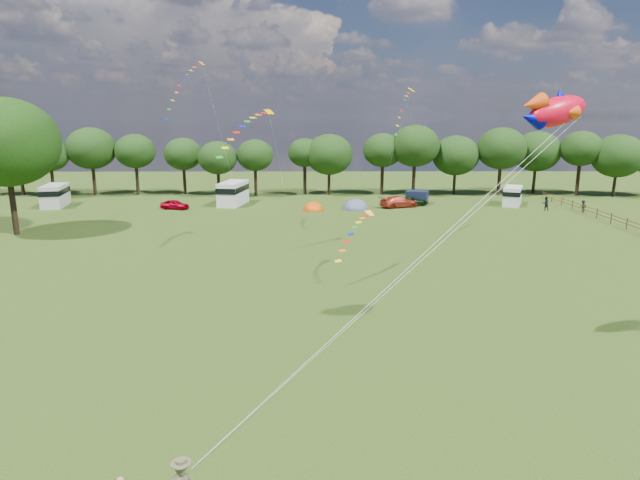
{
  "coord_description": "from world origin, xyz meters",
  "views": [
    {
      "loc": [
        -0.24,
        -24.06,
        11.43
      ],
      "look_at": [
        0.0,
        8.0,
        4.0
      ],
      "focal_mm": 30.0,
      "sensor_mm": 36.0,
      "label": 1
    }
  ],
  "objects_px": {
    "campervan_d": "(513,195)",
    "campervan_b": "(233,192)",
    "walker_b": "(583,206)",
    "tent_greyblue": "(356,209)",
    "big_tree": "(5,142)",
    "car_d": "(412,201)",
    "walker_a": "(545,204)",
    "fish_kite": "(553,111)",
    "car_c": "(399,202)",
    "tent_orange": "(313,210)",
    "campervan_a": "(55,195)",
    "car_a": "(175,204)"
  },
  "relations": [
    {
      "from": "tent_orange",
      "to": "tent_greyblue",
      "type": "distance_m",
      "value": 5.45
    },
    {
      "from": "big_tree",
      "to": "fish_kite",
      "type": "distance_m",
      "value": 48.95
    },
    {
      "from": "car_d",
      "to": "campervan_d",
      "type": "relative_size",
      "value": 0.82
    },
    {
      "from": "car_c",
      "to": "campervan_a",
      "type": "distance_m",
      "value": 44.63
    },
    {
      "from": "car_c",
      "to": "fish_kite",
      "type": "relative_size",
      "value": 1.26
    },
    {
      "from": "campervan_b",
      "to": "campervan_d",
      "type": "xyz_separation_m",
      "value": [
        36.94,
        -0.65,
        -0.33
      ]
    },
    {
      "from": "fish_kite",
      "to": "walker_a",
      "type": "xyz_separation_m",
      "value": [
        17.97,
        41.03,
        -10.8
      ]
    },
    {
      "from": "tent_orange",
      "to": "walker_a",
      "type": "bearing_deg",
      "value": -0.41
    },
    {
      "from": "car_a",
      "to": "campervan_d",
      "type": "distance_m",
      "value": 43.89
    },
    {
      "from": "campervan_a",
      "to": "campervan_b",
      "type": "distance_m",
      "value": 22.97
    },
    {
      "from": "big_tree",
      "to": "tent_orange",
      "type": "relative_size",
      "value": 4.48
    },
    {
      "from": "car_a",
      "to": "campervan_b",
      "type": "distance_m",
      "value": 7.84
    },
    {
      "from": "walker_a",
      "to": "big_tree",
      "type": "bearing_deg",
      "value": 6.57
    },
    {
      "from": "car_d",
      "to": "car_a",
      "type": "bearing_deg",
      "value": 76.62
    },
    {
      "from": "campervan_d",
      "to": "fish_kite",
      "type": "height_order",
      "value": "fish_kite"
    },
    {
      "from": "tent_orange",
      "to": "fish_kite",
      "type": "distance_m",
      "value": 44.23
    },
    {
      "from": "car_c",
      "to": "campervan_b",
      "type": "relative_size",
      "value": 0.74
    },
    {
      "from": "campervan_b",
      "to": "walker_a",
      "type": "xyz_separation_m",
      "value": [
        39.58,
        -4.82,
        -0.77
      ]
    },
    {
      "from": "campervan_b",
      "to": "fish_kite",
      "type": "xyz_separation_m",
      "value": [
        21.61,
        -45.85,
        10.03
      ]
    },
    {
      "from": "car_c",
      "to": "fish_kite",
      "type": "xyz_separation_m",
      "value": [
        -0.05,
        -43.43,
        10.93
      ]
    },
    {
      "from": "car_d",
      "to": "campervan_a",
      "type": "height_order",
      "value": "campervan_a"
    },
    {
      "from": "car_a",
      "to": "big_tree",
      "type": "bearing_deg",
      "value": 155.94
    },
    {
      "from": "campervan_b",
      "to": "walker_b",
      "type": "bearing_deg",
      "value": -88.68
    },
    {
      "from": "campervan_d",
      "to": "walker_b",
      "type": "bearing_deg",
      "value": -104.23
    },
    {
      "from": "car_d",
      "to": "campervan_d",
      "type": "distance_m",
      "value": 13.44
    },
    {
      "from": "campervan_b",
      "to": "walker_a",
      "type": "distance_m",
      "value": 39.88
    },
    {
      "from": "car_c",
      "to": "walker_a",
      "type": "xyz_separation_m",
      "value": [
        17.91,
        -2.4,
        0.13
      ]
    },
    {
      "from": "car_c",
      "to": "walker_b",
      "type": "xyz_separation_m",
      "value": [
        22.04,
        -3.58,
        -0.0
      ]
    },
    {
      "from": "car_a",
      "to": "campervan_b",
      "type": "relative_size",
      "value": 0.56
    },
    {
      "from": "tent_orange",
      "to": "big_tree",
      "type": "bearing_deg",
      "value": -155.03
    },
    {
      "from": "car_a",
      "to": "tent_greyblue",
      "type": "bearing_deg",
      "value": -74.73
    },
    {
      "from": "campervan_a",
      "to": "campervan_d",
      "type": "relative_size",
      "value": 1.13
    },
    {
      "from": "campervan_d",
      "to": "campervan_b",
      "type": "bearing_deg",
      "value": 113.01
    },
    {
      "from": "big_tree",
      "to": "walker_a",
      "type": "relative_size",
      "value": 7.74
    },
    {
      "from": "car_c",
      "to": "tent_greyblue",
      "type": "distance_m",
      "value": 5.85
    },
    {
      "from": "campervan_a",
      "to": "walker_a",
      "type": "distance_m",
      "value": 62.62
    },
    {
      "from": "car_a",
      "to": "campervan_a",
      "type": "relative_size",
      "value": 0.6
    },
    {
      "from": "car_d",
      "to": "walker_a",
      "type": "height_order",
      "value": "walker_a"
    },
    {
      "from": "car_a",
      "to": "fish_kite",
      "type": "xyz_separation_m",
      "value": [
        28.46,
        -42.16,
        11.05
      ]
    },
    {
      "from": "campervan_d",
      "to": "walker_b",
      "type": "distance_m",
      "value": 8.65
    },
    {
      "from": "tent_orange",
      "to": "walker_a",
      "type": "height_order",
      "value": "walker_a"
    },
    {
      "from": "walker_a",
      "to": "walker_b",
      "type": "height_order",
      "value": "walker_a"
    },
    {
      "from": "car_c",
      "to": "campervan_a",
      "type": "relative_size",
      "value": 0.8
    },
    {
      "from": "car_a",
      "to": "fish_kite",
      "type": "relative_size",
      "value": 0.95
    },
    {
      "from": "big_tree",
      "to": "car_d",
      "type": "xyz_separation_m",
      "value": [
        42.29,
        17.14,
        -8.42
      ]
    },
    {
      "from": "car_d",
      "to": "fish_kite",
      "type": "xyz_separation_m",
      "value": [
        -1.91,
        -44.68,
        11.06
      ]
    },
    {
      "from": "campervan_b",
      "to": "tent_greyblue",
      "type": "xyz_separation_m",
      "value": [
        16.0,
        -3.64,
        -1.61
      ]
    },
    {
      "from": "campervan_a",
      "to": "car_c",
      "type": "bearing_deg",
      "value": -102.45
    },
    {
      "from": "walker_b",
      "to": "tent_greyblue",
      "type": "bearing_deg",
      "value": -18.7
    },
    {
      "from": "fish_kite",
      "to": "tent_greyblue",
      "type": "bearing_deg",
      "value": 75.84
    }
  ]
}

